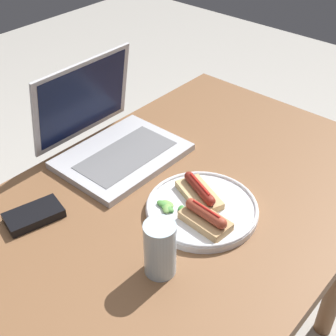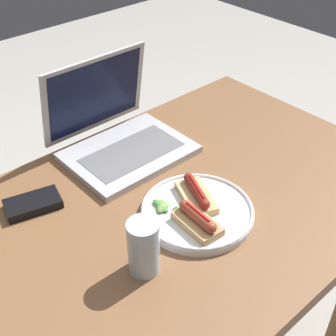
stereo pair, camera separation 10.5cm
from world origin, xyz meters
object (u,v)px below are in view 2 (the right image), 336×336
(plate, at_px, (197,211))
(drinking_glass, at_px, (144,247))
(external_drive, at_px, (33,204))
(laptop, at_px, (119,136))

(plate, relative_size, drinking_glass, 2.10)
(drinking_glass, bearing_deg, plate, 12.40)
(plate, bearing_deg, external_drive, 134.21)
(laptop, bearing_deg, plate, -94.85)
(plate, bearing_deg, drinking_glass, -167.60)
(laptop, relative_size, plate, 1.23)
(drinking_glass, bearing_deg, laptop, 59.47)
(plate, relative_size, external_drive, 1.85)
(laptop, height_order, drinking_glass, laptop)
(drinking_glass, bearing_deg, external_drive, 103.53)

